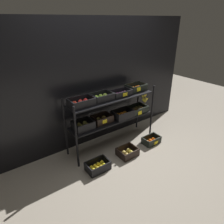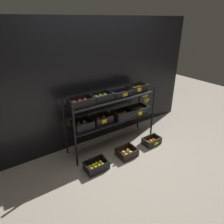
{
  "view_description": "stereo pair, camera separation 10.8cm",
  "coord_description": "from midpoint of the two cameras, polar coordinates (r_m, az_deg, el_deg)",
  "views": [
    {
      "loc": [
        -1.81,
        -2.47,
        2.07
      ],
      "look_at": [
        0.0,
        0.0,
        0.64
      ],
      "focal_mm": 32.13,
      "sensor_mm": 36.0,
      "label": 1
    },
    {
      "loc": [
        -1.73,
        -2.53,
        2.07
      ],
      "look_at": [
        0.0,
        0.0,
        0.64
      ],
      "focal_mm": 32.13,
      "sensor_mm": 36.0,
      "label": 2
    }
  ],
  "objects": [
    {
      "name": "crate_ground_lemon",
      "position": [
        3.13,
        -3.49,
        -15.13
      ],
      "size": [
        0.35,
        0.24,
        0.14
      ],
      "color": "black",
      "rests_on": "ground_plane"
    },
    {
      "name": "crate_ground_apple_gold",
      "position": [
        3.4,
        5.15,
        -11.5
      ],
      "size": [
        0.32,
        0.26,
        0.13
      ],
      "color": "black",
      "rests_on": "ground_plane"
    },
    {
      "name": "display_rack",
      "position": [
        3.36,
        1.12,
        1.09
      ],
      "size": [
        1.7,
        0.41,
        1.01
      ],
      "color": "black",
      "rests_on": "ground_plane"
    },
    {
      "name": "ground_plane",
      "position": [
        3.69,
        0.85,
        -8.98
      ],
      "size": [
        10.0,
        10.0,
        0.0
      ],
      "primitive_type": "plane",
      "color": "gray"
    },
    {
      "name": "storefront_wall",
      "position": [
        3.54,
        -2.72,
        8.43
      ],
      "size": [
        3.95,
        0.12,
        2.12
      ],
      "primitive_type": "cube",
      "color": "black",
      "rests_on": "ground_plane"
    },
    {
      "name": "crate_ground_tangerine",
      "position": [
        3.74,
        12.0,
        -8.21
      ],
      "size": [
        0.32,
        0.21,
        0.13
      ],
      "color": "black",
      "rests_on": "ground_plane"
    }
  ]
}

